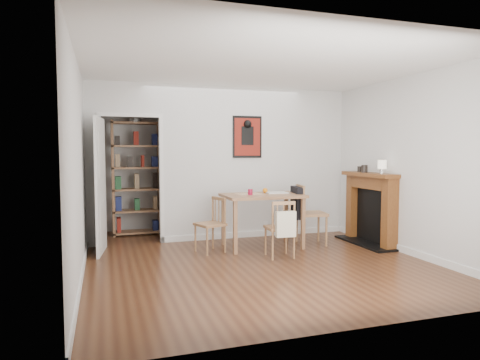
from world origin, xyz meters
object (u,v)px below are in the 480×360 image
object	(u,v)px
dining_table	(262,201)
red_glass	(250,192)
chair_front	(280,228)
chair_right	(310,213)
notebook	(276,193)
fireplace	(371,206)
ceramic_jar_b	(360,169)
chair_left	(210,225)
ceramic_jar_a	(364,169)
orange_fruit	(265,191)
mantel_lamp	(382,165)
bookshelf	(137,179)

from	to	relation	value
dining_table	red_glass	bearing A→B (deg)	-165.35
chair_front	chair_right	bearing A→B (deg)	38.33
chair_right	notebook	distance (m)	0.65
fireplace	ceramic_jar_b	world-z (taller)	ceramic_jar_b
chair_left	chair_right	xyz separation A→B (m)	(1.67, 0.04, 0.09)
chair_right	ceramic_jar_a	world-z (taller)	ceramic_jar_a
chair_front	ceramic_jar_a	distance (m)	1.90
dining_table	red_glass	world-z (taller)	red_glass
red_glass	orange_fruit	size ratio (longest dim) A/B	1.15
chair_left	mantel_lamp	xyz separation A→B (m)	(2.57, -0.57, 0.88)
chair_left	notebook	world-z (taller)	notebook
ceramic_jar_b	bookshelf	bearing A→B (deg)	154.76
chair_front	mantel_lamp	bearing A→B (deg)	0.54
orange_fruit	bookshelf	bearing A→B (deg)	141.79
chair_right	ceramic_jar_a	xyz separation A→B (m)	(0.88, -0.19, 0.72)
fireplace	orange_fruit	world-z (taller)	fireplace
dining_table	mantel_lamp	world-z (taller)	mantel_lamp
dining_table	ceramic_jar_a	world-z (taller)	ceramic_jar_a
dining_table	orange_fruit	size ratio (longest dim) A/B	15.18
orange_fruit	ceramic_jar_b	xyz separation A→B (m)	(1.63, -0.17, 0.33)
orange_fruit	ceramic_jar_b	world-z (taller)	ceramic_jar_b
fireplace	dining_table	bearing A→B (deg)	170.33
bookshelf	ceramic_jar_a	size ratio (longest dim) A/B	16.79
orange_fruit	notebook	distance (m)	0.18
dining_table	red_glass	xyz separation A→B (m)	(-0.22, -0.06, 0.15)
fireplace	orange_fruit	size ratio (longest dim) A/B	15.49
chair_front	ceramic_jar_b	xyz separation A→B (m)	(1.73, 0.67, 0.79)
red_glass	ceramic_jar_a	bearing A→B (deg)	-5.32
fireplace	red_glass	bearing A→B (deg)	173.04
mantel_lamp	ceramic_jar_b	size ratio (longest dim) A/B	2.27
bookshelf	fireplace	size ratio (longest dim) A/B	1.64
ceramic_jar_a	red_glass	bearing A→B (deg)	174.68
bookshelf	orange_fruit	xyz separation A→B (m)	(1.90, -1.50, -0.13)
chair_left	orange_fruit	xyz separation A→B (m)	(0.97, 0.25, 0.46)
chair_front	orange_fruit	distance (m)	0.96
mantel_lamp	ceramic_jar_a	distance (m)	0.43
chair_front	notebook	world-z (taller)	notebook
fireplace	mantel_lamp	size ratio (longest dim) A/B	5.90
chair_front	bookshelf	size ratio (longest dim) A/B	0.40
chair_front	mantel_lamp	size ratio (longest dim) A/B	3.87
dining_table	ceramic_jar_a	bearing A→B (deg)	-7.98
ceramic_jar_b	orange_fruit	bearing A→B (deg)	174.14
bookshelf	ceramic_jar_b	xyz separation A→B (m)	(3.53, -1.67, 0.20)
chair_left	mantel_lamp	bearing A→B (deg)	-12.51
notebook	ceramic_jar_b	size ratio (longest dim) A/B	3.52
bookshelf	orange_fruit	size ratio (longest dim) A/B	25.36
red_glass	mantel_lamp	distance (m)	2.06
chair_front	fireplace	bearing A→B (deg)	11.95
notebook	red_glass	bearing A→B (deg)	-163.76
chair_front	fireplace	xyz separation A→B (m)	(1.76, 0.37, 0.20)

